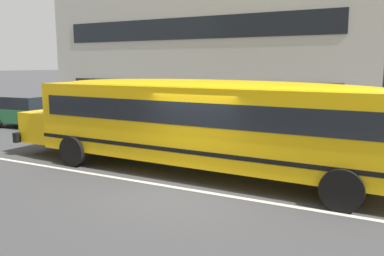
{
  "coord_description": "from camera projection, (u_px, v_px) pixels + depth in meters",
  "views": [
    {
      "loc": [
        4.75,
        -8.84,
        3.27
      ],
      "look_at": [
        -0.25,
        0.78,
        1.52
      ],
      "focal_mm": 36.75,
      "sensor_mm": 36.0,
      "label": 1
    }
  ],
  "objects": [
    {
      "name": "apartment_block_far_left",
      "position": [
        236.0,
        13.0,
        25.76
      ],
      "size": [
        18.4,
        13.6,
        13.3
      ],
      "color": "#B7B7B2",
      "rests_on": "ground_plane"
    },
    {
      "name": "school_bus",
      "position": [
        196.0,
        118.0,
        11.77
      ],
      "size": [
        12.78,
        3.21,
        2.85
      ],
      "rotation": [
        0.0,
        0.0,
        3.12
      ],
      "color": "yellow",
      "rests_on": "ground_plane"
    },
    {
      "name": "parked_car_green_under_tree",
      "position": [
        27.0,
        112.0,
        20.64
      ],
      "size": [
        3.98,
        2.04,
        1.64
      ],
      "rotation": [
        0.0,
        0.0,
        0.05
      ],
      "color": "#236038",
      "rests_on": "ground_plane"
    },
    {
      "name": "ground_plane",
      "position": [
        187.0,
        189.0,
        10.43
      ],
      "size": [
        400.0,
        400.0,
        0.0
      ],
      "primitive_type": "plane",
      "color": "#424244"
    },
    {
      "name": "lane_centreline",
      "position": [
        187.0,
        189.0,
        10.43
      ],
      "size": [
        110.0,
        0.16,
        0.01
      ],
      "primitive_type": "cube",
      "color": "silver",
      "rests_on": "ground_plane"
    },
    {
      "name": "sidewalk_far",
      "position": [
        271.0,
        140.0,
        17.3
      ],
      "size": [
        120.0,
        3.0,
        0.01
      ],
      "primitive_type": "cube",
      "color": "gray",
      "rests_on": "ground_plane"
    }
  ]
}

